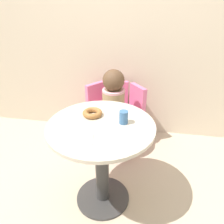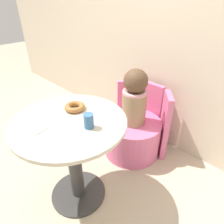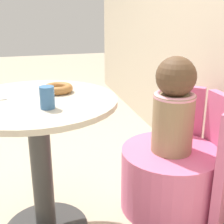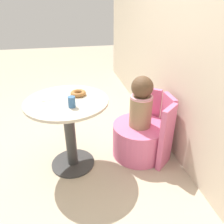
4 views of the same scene
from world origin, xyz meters
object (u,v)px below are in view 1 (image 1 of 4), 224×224
object	(u,v)px
child_figure	(113,95)
donut	(92,113)
tub_chair	(113,133)
cup	(124,117)
round_table	(102,149)

from	to	relation	value
child_figure	donut	xyz separation A→B (m)	(-0.06, -0.60, 0.12)
tub_chair	child_figure	size ratio (longest dim) A/B	1.06
donut	cup	size ratio (longest dim) A/B	1.54
child_figure	donut	distance (m)	0.62
tub_chair	cup	distance (m)	0.91
child_figure	cup	world-z (taller)	child_figure
cup	child_figure	bearing A→B (deg)	104.88
tub_chair	donut	xyz separation A→B (m)	(-0.06, -0.60, 0.57)
round_table	donut	world-z (taller)	donut
cup	tub_chair	bearing A→B (deg)	104.88
tub_chair	round_table	bearing A→B (deg)	-87.78
donut	cup	distance (m)	0.25
cup	donut	bearing A→B (deg)	163.69
round_table	child_figure	world-z (taller)	child_figure
donut	cup	bearing A→B (deg)	-16.31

